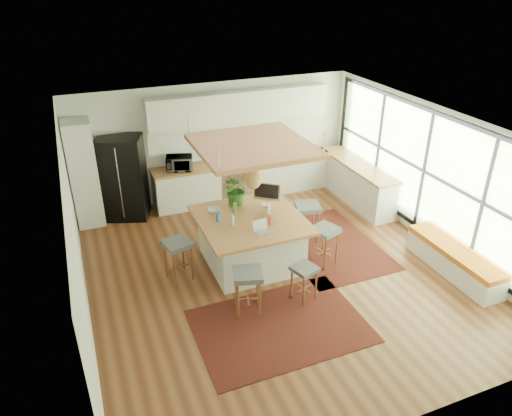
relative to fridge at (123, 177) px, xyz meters
name	(u,v)px	position (x,y,z in m)	size (l,w,h in m)	color
floor	(276,271)	(2.17, -3.21, -0.93)	(7.00, 7.00, 0.00)	#532A17
ceiling	(280,128)	(2.17, -3.21, 1.78)	(7.00, 7.00, 0.00)	white
wall_back	(215,141)	(2.17, 0.29, 0.42)	(6.50, 6.50, 0.00)	silver
wall_front	(411,341)	(2.17, -6.71, 0.42)	(6.50, 6.50, 0.00)	silver
wall_left	(76,243)	(-1.08, -3.21, 0.42)	(7.00, 7.00, 0.00)	silver
wall_right	(433,177)	(5.42, -3.21, 0.42)	(7.00, 7.00, 0.00)	silver
window_wall	(432,175)	(5.39, -3.21, 0.47)	(0.10, 6.20, 2.60)	black
pantry	(84,174)	(-0.78, -0.03, 0.20)	(0.55, 0.60, 2.25)	silver
back_counter_base	(243,179)	(2.72, -0.03, -0.49)	(4.20, 0.60, 0.88)	silver
back_counter_top	(243,161)	(2.72, -0.03, -0.03)	(4.24, 0.64, 0.05)	#945B34
backsplash	(238,139)	(2.72, 0.27, 0.43)	(4.20, 0.02, 0.80)	white
upper_cabinets	(240,107)	(2.72, 0.11, 1.22)	(4.20, 0.34, 0.70)	silver
range	(233,179)	(2.47, -0.03, -0.43)	(0.76, 0.62, 1.00)	#A5A5AA
right_counter_base	(357,183)	(5.10, -1.21, -0.49)	(0.60, 2.50, 0.88)	silver
right_counter_top	(359,164)	(5.10, -1.21, -0.03)	(0.64, 2.54, 0.05)	#945B34
window_bench	(454,260)	(5.12, -4.41, -0.68)	(0.52, 2.00, 0.50)	silver
ceiling_panel	(253,161)	(1.87, -2.81, 1.12)	(1.86, 1.86, 0.80)	#945B34
rug_near	(280,326)	(1.62, -4.57, -0.92)	(2.60, 1.80, 0.01)	black
rug_right	(328,245)	(3.49, -2.75, -0.92)	(1.80, 2.60, 0.01)	black
fridge	(123,177)	(0.00, 0.00, 0.00)	(0.90, 0.71, 1.81)	black
island	(251,241)	(1.85, -2.74, -0.46)	(1.85, 1.85, 0.93)	#945B34
stool_near_left	(248,293)	(1.29, -4.05, -0.57)	(0.45, 0.45, 0.76)	#464C4E
stool_near_right	(304,281)	(2.26, -4.09, -0.57)	(0.37, 0.37, 0.63)	#464C4E
stool_right_front	(324,247)	(3.09, -3.27, -0.57)	(0.44, 0.44, 0.75)	#464C4E
stool_right_back	(307,224)	(3.19, -2.40, -0.57)	(0.47, 0.47, 0.79)	#464C4E
stool_left_side	(179,261)	(0.50, -2.75, -0.57)	(0.45, 0.45, 0.75)	#464C4E
laptop	(263,226)	(1.87, -3.28, 0.12)	(0.28, 0.30, 0.21)	#A5A5AA
monitor	(267,193)	(2.31, -2.39, 0.26)	(0.51, 0.18, 0.47)	#A5A5AA
microwave	(179,162)	(1.22, -0.05, 0.19)	(0.57, 0.31, 0.38)	#A5A5AA
island_plant	(237,192)	(1.83, -2.10, 0.25)	(0.55, 0.62, 0.48)	#1E4C19
island_bowl	(214,210)	(1.32, -2.24, 0.03)	(0.23, 0.23, 0.06)	white
island_bottle_0	(219,217)	(1.30, -2.64, 0.10)	(0.07, 0.07, 0.19)	#2F78BD
island_bottle_1	(232,221)	(1.45, -2.89, 0.10)	(0.07, 0.07, 0.19)	silver
island_bottle_2	(270,219)	(2.10, -3.04, 0.10)	(0.07, 0.07, 0.19)	#A54337
island_bottle_3	(267,209)	(2.20, -2.69, 0.10)	(0.07, 0.07, 0.19)	white
island_bottle_4	(235,210)	(1.65, -2.49, 0.10)	(0.07, 0.07, 0.19)	#518856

